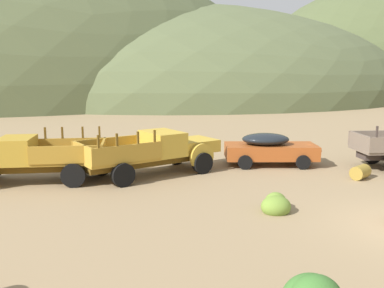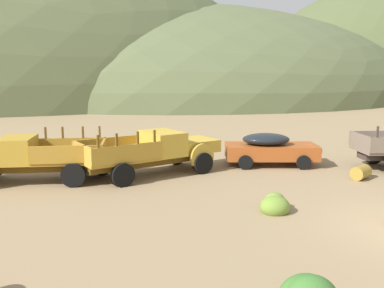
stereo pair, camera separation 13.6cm
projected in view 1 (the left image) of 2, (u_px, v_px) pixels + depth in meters
The scene contains 8 objects.
hill_far_right at pixel (6, 100), 66.23m from camera, with size 88.09×55.14×47.14m, color #56603D.
hill_distant at pixel (184, 94), 81.11m from camera, with size 80.55×76.60×31.82m, color #56603D.
truck_mustard at pixel (20, 159), 17.29m from camera, with size 6.20×3.01×2.16m.
truck_faded_yellow at pixel (161, 151), 18.88m from camera, with size 6.67×3.96×2.16m.
car_oxide_orange at pixel (273, 149), 20.54m from camera, with size 4.93×3.04×1.57m.
oil_drum_by_truck at pixel (360, 172), 17.99m from camera, with size 1.06×0.93×0.59m.
bush_back_edge at pixel (276, 206), 13.88m from camera, with size 1.03×1.10×0.74m.
bush_lone_scrub at pixel (380, 147), 24.45m from camera, with size 0.88×0.83×0.75m.
Camera 1 is at (-9.73, -9.31, 4.59)m, focal length 39.51 mm.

